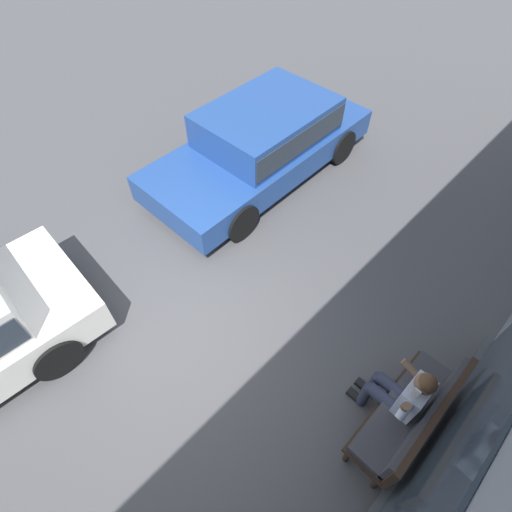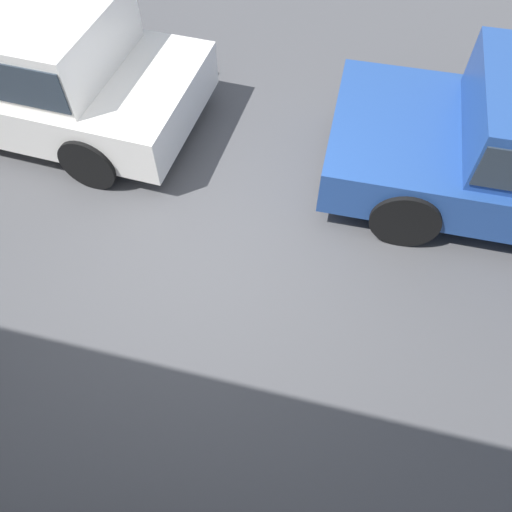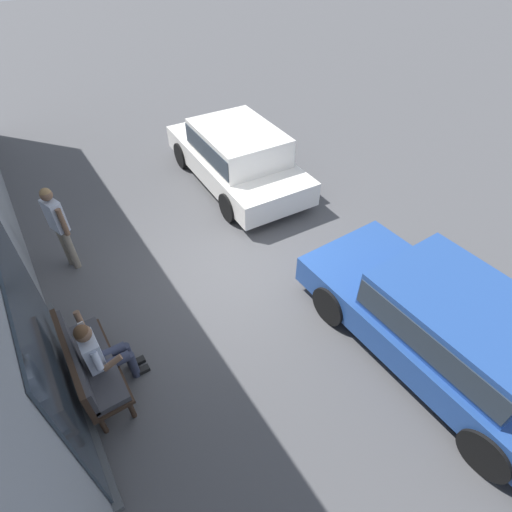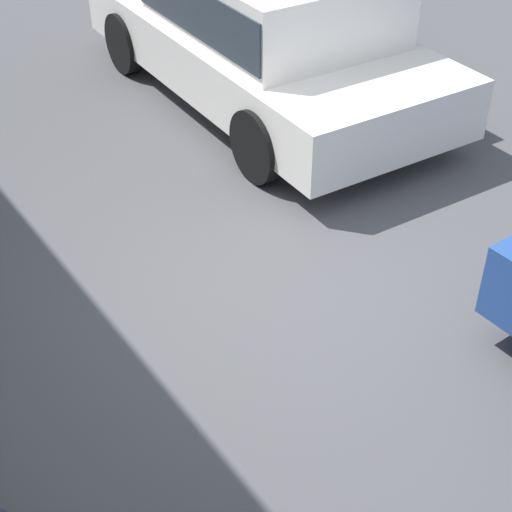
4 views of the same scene
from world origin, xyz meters
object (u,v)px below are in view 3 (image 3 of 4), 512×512
(person_on_phone, at_px, (101,353))
(parked_car_mid, at_px, (237,154))
(bench, at_px, (87,364))
(pedestrian_standing, at_px, (58,223))
(parked_car_near, at_px, (451,325))

(person_on_phone, relative_size, parked_car_mid, 0.31)
(bench, bearing_deg, parked_car_mid, -51.54)
(bench, bearing_deg, person_on_phone, -100.60)
(bench, relative_size, pedestrian_standing, 0.93)
(person_on_phone, relative_size, parked_car_near, 0.30)
(bench, height_order, parked_car_near, parked_car_near)
(parked_car_mid, bearing_deg, person_on_phone, 130.19)
(bench, xyz_separation_m, pedestrian_standing, (2.81, -0.40, 0.44))
(person_on_phone, xyz_separation_m, parked_car_near, (-2.30, -4.34, 0.04))
(person_on_phone, distance_m, pedestrian_standing, 2.87)
(parked_car_near, relative_size, pedestrian_standing, 2.63)
(person_on_phone, xyz_separation_m, pedestrian_standing, (2.85, -0.18, 0.31))
(bench, height_order, person_on_phone, person_on_phone)
(parked_car_near, bearing_deg, parked_car_mid, -0.18)
(person_on_phone, bearing_deg, pedestrian_standing, -3.56)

